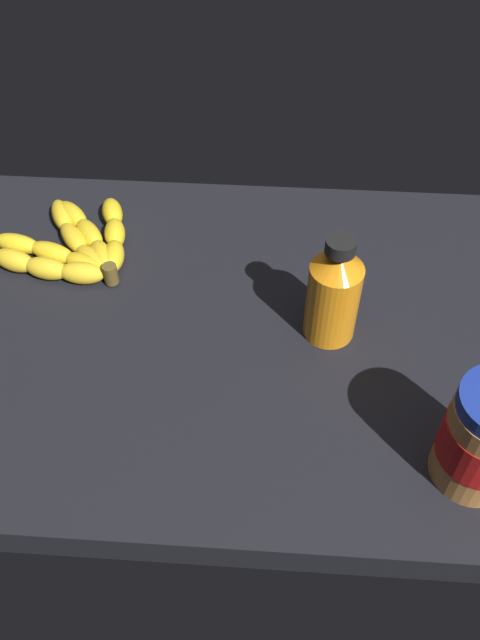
{
  "coord_description": "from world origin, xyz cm",
  "views": [
    {
      "loc": [
        -5.05,
        57.38,
        66.05
      ],
      "look_at": [
        -1.4,
        2.58,
        4.07
      ],
      "focal_mm": 37.32,
      "sensor_mm": 36.0,
      "label": 1
    }
  ],
  "objects": [
    {
      "name": "ground_plane",
      "position": [
        0.0,
        0.0,
        -2.37
      ],
      "size": [
        84.93,
        60.32,
        4.73
      ],
      "primitive_type": "cube",
      "color": "black"
    },
    {
      "name": "banana_bunch",
      "position": [
        23.45,
        -12.38,
        1.49
      ],
      "size": [
        20.12,
        18.34,
        3.3
      ],
      "color": "yellow",
      "rests_on": "ground_plane"
    },
    {
      "name": "honey_bottle",
      "position": [
        -12.8,
        -0.4,
        7.23
      ],
      "size": [
        6.64,
        6.64,
        15.68
      ],
      "color": "orange",
      "rests_on": "ground_plane"
    }
  ]
}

